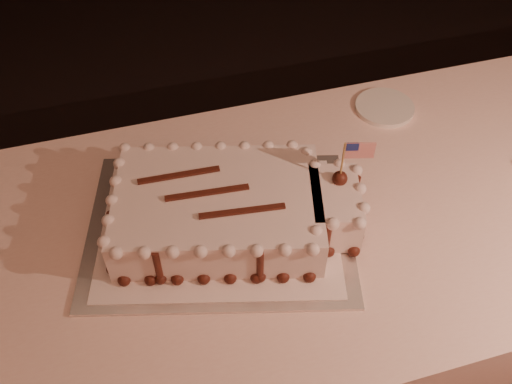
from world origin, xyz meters
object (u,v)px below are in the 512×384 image
object	(u,v)px
banquet_table	(308,304)
side_plate	(385,107)
sheet_cake	(233,209)
cake_board	(220,227)

from	to	relation	value
banquet_table	side_plate	xyz separation A→B (m)	(0.28, 0.28, 0.38)
side_plate	banquet_table	bearing A→B (deg)	-135.09
banquet_table	side_plate	world-z (taller)	side_plate
banquet_table	sheet_cake	bearing A→B (deg)	176.23
side_plate	cake_board	bearing A→B (deg)	-152.26
cake_board	side_plate	xyz separation A→B (m)	(0.50, 0.26, 0.00)
cake_board	sheet_cake	xyz separation A→B (m)	(0.03, -0.01, 0.06)
banquet_table	sheet_cake	size ratio (longest dim) A/B	4.39
sheet_cake	banquet_table	bearing A→B (deg)	-3.77
banquet_table	cake_board	size ratio (longest dim) A/B	4.34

